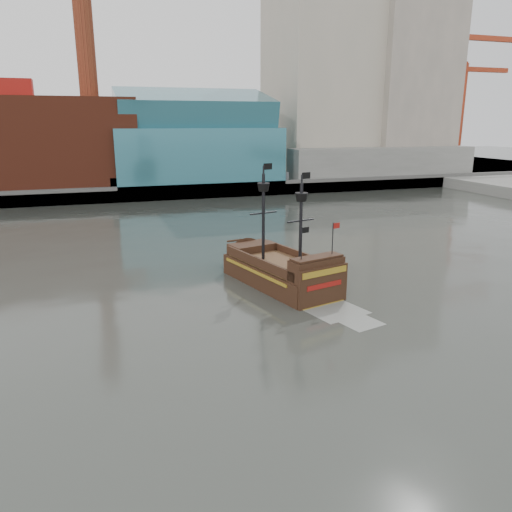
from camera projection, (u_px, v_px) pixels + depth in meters
name	position (u px, v px, depth m)	size (l,w,h in m)	color
ground	(281.00, 364.00, 27.93)	(400.00, 400.00, 0.00)	#272924
promenade_far	(132.00, 177.00, 111.88)	(220.00, 60.00, 2.00)	slate
seawall	(148.00, 193.00, 84.79)	(220.00, 1.00, 2.60)	#4C4C49
skyline	(155.00, 63.00, 100.50)	(149.00, 45.00, 62.00)	brown
crane_a	(460.00, 96.00, 122.05)	(22.50, 4.00, 32.25)	slate
crane_b	(462.00, 112.00, 135.07)	(19.10, 4.00, 26.25)	slate
pirate_ship	(281.00, 274.00, 41.08)	(7.53, 14.82, 10.64)	black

